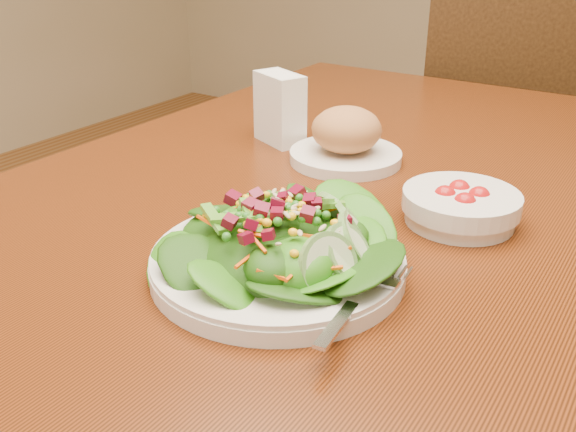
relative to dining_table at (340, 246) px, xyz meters
The scene contains 6 objects.
dining_table is the anchor object (origin of this frame).
chair_far 0.96m from the dining_table, 91.38° to the left, with size 0.55×0.56×0.96m.
salad_plate 0.30m from the dining_table, 74.67° to the right, with size 0.28×0.27×0.08m.
bread_plate 0.16m from the dining_table, 116.10° to the left, with size 0.17×0.17×0.09m.
tomato_bowl 0.22m from the dining_table, ahead, with size 0.14×0.14×0.05m.
napkin_holder 0.26m from the dining_table, 149.20° to the left, with size 0.10×0.08×0.12m.
Camera 1 is at (0.40, -0.76, 1.10)m, focal length 40.00 mm.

